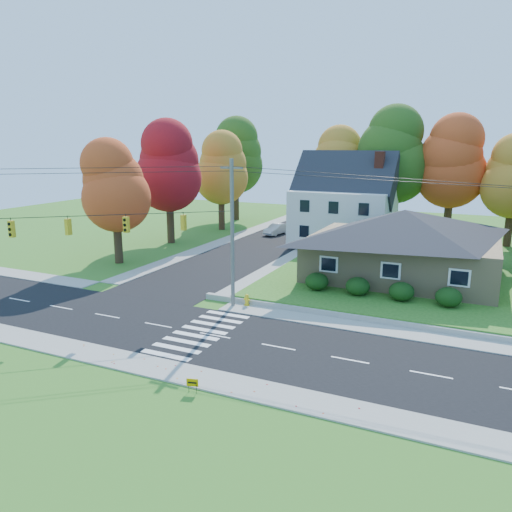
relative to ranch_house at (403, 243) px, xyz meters
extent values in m
plane|color=#3D7923|center=(-8.00, -16.00, -3.27)|extent=(120.00, 120.00, 0.00)
cube|color=black|center=(-8.00, -16.00, -3.26)|extent=(90.00, 8.00, 0.02)
cube|color=black|center=(-16.00, 10.00, -3.25)|extent=(8.00, 44.00, 0.02)
cube|color=#9C9A90|center=(-8.00, -11.00, -3.23)|extent=(90.00, 2.00, 0.08)
cube|color=#9C9A90|center=(-8.00, -21.00, -3.23)|extent=(90.00, 2.00, 0.08)
cube|color=#3D7923|center=(5.00, 5.00, -3.02)|extent=(30.00, 30.00, 0.50)
cube|color=tan|center=(0.00, 0.00, -1.17)|extent=(14.00, 10.00, 3.20)
pyramid|color=#26262B|center=(0.00, 0.00, 1.53)|extent=(14.60, 10.60, 2.20)
cube|color=silver|center=(-8.00, 12.00, 0.03)|extent=(10.00, 8.00, 5.60)
pyramid|color=#26262B|center=(-8.00, 12.00, 4.03)|extent=(10.40, 8.40, 2.40)
cube|color=brown|center=(-4.50, 12.00, 2.03)|extent=(0.90, 0.90, 9.60)
ellipsoid|color=#163A10|center=(-5.00, -6.20, -2.13)|extent=(1.70, 1.70, 1.27)
ellipsoid|color=#163A10|center=(-2.00, -6.20, -2.13)|extent=(1.70, 1.70, 1.27)
ellipsoid|color=#163A10|center=(1.00, -6.20, -2.13)|extent=(1.70, 1.70, 1.27)
ellipsoid|color=#163A10|center=(4.00, -6.20, -2.13)|extent=(1.70, 1.70, 1.27)
cylinder|color=#666059|center=(-9.50, -10.80, 1.73)|extent=(0.26, 0.26, 10.00)
cube|color=#666059|center=(-9.50, -10.80, 6.13)|extent=(1.60, 0.12, 0.12)
cube|color=gold|center=(-20.00, -19.20, 2.68)|extent=(0.34, 0.26, 1.00)
cube|color=gold|center=(-17.50, -17.20, 2.68)|extent=(0.26, 0.34, 1.00)
cube|color=gold|center=(-14.80, -15.05, 2.68)|extent=(0.34, 0.26, 1.00)
cube|color=gold|center=(-12.00, -12.80, 2.68)|extent=(0.26, 0.34, 1.00)
cylinder|color=black|center=(-16.00, -16.00, 3.33)|extent=(13.02, 10.43, 0.04)
cylinder|color=#3F2A19|center=(-10.00, 18.00, -0.07)|extent=(0.80, 0.80, 5.40)
sphere|color=#C47E26|center=(-10.00, 18.00, 3.83)|extent=(6.72, 6.72, 6.72)
sphere|color=#C47E26|center=(-10.00, 18.00, 5.51)|extent=(5.91, 5.91, 5.91)
sphere|color=#C47E26|center=(-10.00, 18.00, 7.19)|extent=(5.11, 5.11, 5.11)
cylinder|color=#3F2A19|center=(-4.00, 17.00, 0.38)|extent=(0.86, 0.86, 6.30)
sphere|color=#325A19|center=(-4.00, 17.00, 4.93)|extent=(7.84, 7.84, 7.84)
sphere|color=#325A19|center=(-4.00, 17.00, 6.89)|extent=(6.90, 6.90, 6.90)
sphere|color=#325A19|center=(-4.00, 17.00, 8.85)|extent=(5.96, 5.96, 5.96)
cylinder|color=#3F2A19|center=(2.00, 18.00, 0.16)|extent=(0.83, 0.83, 5.85)
sphere|color=#D1471D|center=(2.00, 18.00, 4.38)|extent=(7.28, 7.28, 7.28)
sphere|color=#D1471D|center=(2.00, 18.00, 6.20)|extent=(6.41, 6.41, 6.41)
sphere|color=#D1471D|center=(2.00, 18.00, 8.02)|extent=(5.53, 5.53, 5.53)
cylinder|color=#3F2A19|center=(8.00, 17.00, -0.29)|extent=(0.77, 0.77, 4.95)
cylinder|color=#3F2A19|center=(-25.00, -4.00, -0.79)|extent=(0.77, 0.77, 4.95)
sphere|color=#D1471D|center=(-25.00, -4.00, 2.78)|extent=(6.16, 6.16, 6.16)
sphere|color=#D1471D|center=(-25.00, -4.00, 4.32)|extent=(5.42, 5.42, 5.42)
sphere|color=#D1471D|center=(-25.00, -4.00, 5.86)|extent=(4.68, 4.68, 4.68)
cylinder|color=#3F2A19|center=(-26.00, 6.00, -0.34)|extent=(0.83, 0.83, 5.85)
sphere|color=maroon|center=(-26.00, 6.00, 3.88)|extent=(7.28, 7.28, 7.28)
sphere|color=maroon|center=(-26.00, 6.00, 5.70)|extent=(6.41, 6.41, 6.41)
sphere|color=maroon|center=(-26.00, 6.00, 7.52)|extent=(5.53, 5.53, 5.53)
cylinder|color=#3F2A19|center=(-25.00, 16.00, -0.57)|extent=(0.80, 0.80, 5.40)
sphere|color=#C47E26|center=(-25.00, 16.00, 3.33)|extent=(6.72, 6.72, 6.72)
sphere|color=#C47E26|center=(-25.00, 16.00, 5.01)|extent=(5.91, 5.91, 5.91)
sphere|color=#C47E26|center=(-25.00, 16.00, 6.69)|extent=(5.11, 5.11, 5.11)
cylinder|color=#3F2A19|center=(-27.00, 24.00, -0.12)|extent=(0.86, 0.86, 6.30)
sphere|color=#325A19|center=(-27.00, 24.00, 4.43)|extent=(7.84, 7.84, 7.84)
sphere|color=#325A19|center=(-27.00, 24.00, 6.39)|extent=(6.90, 6.90, 6.90)
sphere|color=#325A19|center=(-27.00, 24.00, 8.35)|extent=(5.96, 5.96, 5.96)
imported|color=#BDBDBD|center=(-17.22, 15.57, -2.60)|extent=(2.02, 4.11, 1.30)
cylinder|color=yellow|center=(-8.64, -10.40, -3.21)|extent=(0.39, 0.39, 0.11)
cylinder|color=yellow|center=(-8.64, -10.40, -2.89)|extent=(0.26, 0.26, 0.59)
sphere|color=yellow|center=(-8.64, -10.40, -2.54)|extent=(0.28, 0.28, 0.28)
cylinder|color=yellow|center=(-8.64, -10.40, -2.78)|extent=(0.50, 0.23, 0.13)
cylinder|color=black|center=(-5.78, -22.34, -3.04)|extent=(0.02, 0.02, 0.45)
cylinder|color=black|center=(-5.38, -22.34, -3.04)|extent=(0.02, 0.02, 0.45)
cube|color=#DC9600|center=(-5.58, -22.34, -2.77)|extent=(0.53, 0.17, 0.36)
camera|label=1|loc=(5.62, -39.77, 7.78)|focal=35.00mm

